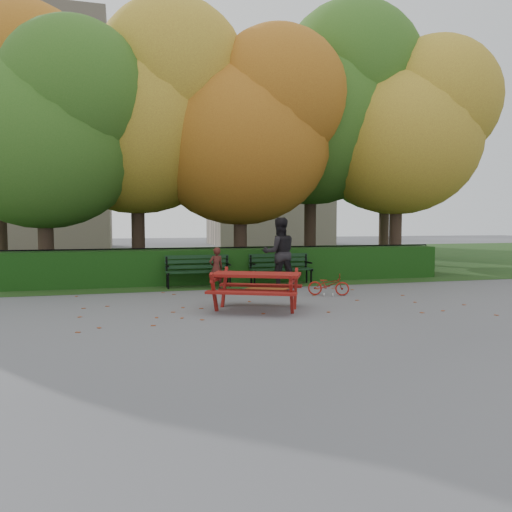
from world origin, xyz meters
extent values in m
plane|color=slate|center=(0.00, 0.00, 0.00)|extent=(90.00, 90.00, 0.00)
plane|color=#1A3D14|center=(0.00, 14.00, 0.01)|extent=(90.00, 90.00, 0.00)
cube|color=#C5B09D|center=(-9.00, 26.00, 7.50)|extent=(10.00, 7.00, 15.00)
cube|color=#C5B09D|center=(8.00, 28.00, 6.00)|extent=(9.00, 6.00, 12.00)
cube|color=black|center=(0.00, 4.50, 0.50)|extent=(13.00, 0.90, 1.00)
cube|color=black|center=(0.00, 5.30, 0.08)|extent=(14.00, 0.04, 0.04)
cube|color=black|center=(0.00, 5.30, 1.00)|extent=(14.00, 0.04, 0.04)
cylinder|color=black|center=(-6.50, 5.30, 0.50)|extent=(0.03, 0.03, 1.00)
cylinder|color=black|center=(-3.00, 5.30, 0.50)|extent=(0.03, 0.03, 1.00)
cylinder|color=black|center=(0.00, 5.30, 0.50)|extent=(0.03, 0.03, 1.00)
cylinder|color=black|center=(3.00, 5.30, 0.50)|extent=(0.03, 0.03, 1.00)
cylinder|color=black|center=(6.50, 5.30, 0.50)|extent=(0.03, 0.03, 1.00)
cylinder|color=#2F201A|center=(-5.50, 5.80, 1.31)|extent=(0.44, 0.44, 2.62)
ellipsoid|color=#2A5719|center=(-5.50, 5.80, 4.12)|extent=(5.60, 5.60, 5.04)
sphere|color=#2A5719|center=(-4.52, 5.10, 5.38)|extent=(4.20, 4.20, 4.20)
cylinder|color=#2F201A|center=(-2.80, 7.00, 1.57)|extent=(0.44, 0.44, 3.15)
ellipsoid|color=olive|center=(-2.80, 7.00, 4.95)|extent=(6.40, 6.40, 5.76)
sphere|color=olive|center=(-1.68, 6.20, 6.39)|extent=(4.80, 4.80, 4.80)
cylinder|color=#2F201A|center=(0.50, 6.20, 1.40)|extent=(0.44, 0.44, 2.80)
ellipsoid|color=brown|center=(0.50, 6.20, 4.40)|extent=(6.00, 6.00, 5.40)
sphere|color=brown|center=(1.55, 5.45, 5.75)|extent=(4.50, 4.50, 4.50)
cylinder|color=#2F201A|center=(3.50, 7.50, 1.75)|extent=(0.44, 0.44, 3.50)
ellipsoid|color=#2A5719|center=(3.50, 7.50, 5.50)|extent=(6.80, 6.80, 6.12)
sphere|color=#2A5719|center=(4.69, 6.65, 7.03)|extent=(5.10, 5.10, 5.10)
cylinder|color=#2F201A|center=(6.20, 6.00, 1.49)|extent=(0.44, 0.44, 2.97)
ellipsoid|color=olive|center=(6.20, 6.00, 4.68)|extent=(5.80, 5.80, 5.22)
sphere|color=olive|center=(7.21, 5.28, 5.98)|extent=(4.35, 4.35, 4.35)
cylinder|color=#2F201A|center=(-7.50, 9.50, 1.66)|extent=(0.44, 0.44, 3.32)
sphere|color=brown|center=(-6.35, 8.68, 6.71)|extent=(4.95, 4.95, 4.95)
cylinder|color=#2F201A|center=(8.00, 10.00, 1.57)|extent=(0.44, 0.44, 3.15)
ellipsoid|color=#2A5719|center=(8.00, 10.00, 4.95)|extent=(6.00, 6.00, 5.40)
sphere|color=#2A5719|center=(9.05, 9.25, 6.30)|extent=(4.50, 4.50, 4.50)
cube|color=black|center=(-1.30, 3.42, 0.44)|extent=(1.80, 0.12, 0.04)
cube|color=black|center=(-1.30, 3.60, 0.44)|extent=(1.80, 0.12, 0.04)
cube|color=black|center=(-1.30, 3.78, 0.44)|extent=(1.80, 0.12, 0.04)
cube|color=black|center=(-1.30, 3.87, 0.55)|extent=(1.80, 0.05, 0.10)
cube|color=black|center=(-1.30, 3.87, 0.70)|extent=(1.80, 0.05, 0.10)
cube|color=black|center=(-1.30, 3.87, 0.83)|extent=(1.80, 0.05, 0.10)
cube|color=black|center=(-2.15, 3.60, 0.42)|extent=(0.05, 0.55, 0.06)
cube|color=black|center=(-2.15, 3.87, 0.65)|extent=(0.05, 0.05, 0.41)
cylinder|color=black|center=(-2.15, 3.42, 0.22)|extent=(0.05, 0.05, 0.44)
cylinder|color=black|center=(-2.15, 3.78, 0.22)|extent=(0.05, 0.05, 0.44)
cube|color=black|center=(-2.15, 3.62, 0.62)|extent=(0.05, 0.45, 0.04)
cube|color=black|center=(-0.45, 3.60, 0.42)|extent=(0.05, 0.55, 0.06)
cube|color=black|center=(-0.45, 3.87, 0.65)|extent=(0.05, 0.05, 0.41)
cylinder|color=black|center=(-0.45, 3.42, 0.22)|extent=(0.05, 0.05, 0.44)
cylinder|color=black|center=(-0.45, 3.78, 0.22)|extent=(0.05, 0.05, 0.44)
cube|color=black|center=(-0.45, 3.62, 0.62)|extent=(0.05, 0.45, 0.04)
cube|color=black|center=(1.10, 3.42, 0.44)|extent=(1.80, 0.12, 0.04)
cube|color=black|center=(1.10, 3.60, 0.44)|extent=(1.80, 0.12, 0.04)
cube|color=black|center=(1.10, 3.78, 0.44)|extent=(1.80, 0.12, 0.04)
cube|color=black|center=(1.10, 3.87, 0.55)|extent=(1.80, 0.05, 0.10)
cube|color=black|center=(1.10, 3.87, 0.70)|extent=(1.80, 0.05, 0.10)
cube|color=black|center=(1.10, 3.87, 0.83)|extent=(1.80, 0.05, 0.10)
cube|color=black|center=(0.25, 3.60, 0.42)|extent=(0.05, 0.55, 0.06)
cube|color=black|center=(0.25, 3.87, 0.65)|extent=(0.05, 0.05, 0.41)
cylinder|color=black|center=(0.25, 3.42, 0.22)|extent=(0.05, 0.05, 0.44)
cylinder|color=black|center=(0.25, 3.78, 0.22)|extent=(0.05, 0.05, 0.44)
cube|color=black|center=(0.25, 3.62, 0.62)|extent=(0.05, 0.45, 0.04)
cube|color=black|center=(1.95, 3.60, 0.42)|extent=(0.05, 0.55, 0.06)
cube|color=black|center=(1.95, 3.87, 0.65)|extent=(0.05, 0.05, 0.41)
cylinder|color=black|center=(1.95, 3.42, 0.22)|extent=(0.05, 0.05, 0.44)
cylinder|color=black|center=(1.95, 3.78, 0.22)|extent=(0.05, 0.05, 0.44)
cube|color=black|center=(1.95, 3.62, 0.62)|extent=(0.05, 0.45, 0.04)
cube|color=maroon|center=(-0.69, -0.21, 0.73)|extent=(1.93, 1.43, 0.06)
cube|color=maroon|center=(-0.94, -0.75, 0.44)|extent=(1.73, 0.98, 0.05)
cube|color=maroon|center=(-0.44, 0.33, 0.44)|extent=(1.73, 0.98, 0.05)
cube|color=maroon|center=(-1.58, -0.29, 0.40)|extent=(0.27, 0.49, 0.87)
cube|color=maroon|center=(-1.20, 0.52, 0.40)|extent=(0.27, 0.49, 0.87)
cube|color=maroon|center=(-1.39, 0.11, 0.66)|extent=(0.62, 1.24, 0.06)
cube|color=maroon|center=(-0.17, -0.94, 0.40)|extent=(0.27, 0.49, 0.87)
cube|color=maroon|center=(0.20, -0.13, 0.40)|extent=(0.27, 0.49, 0.87)
cube|color=maroon|center=(0.01, -0.54, 0.66)|extent=(0.62, 1.24, 0.06)
cube|color=maroon|center=(-0.69, -0.21, 0.40)|extent=(1.47, 0.72, 0.06)
ellipsoid|color=brown|center=(0.38, 2.57, 0.04)|extent=(1.33, 1.01, 0.09)
imported|color=#461B16|center=(-0.89, 3.16, 0.56)|extent=(0.47, 0.37, 1.13)
imported|color=black|center=(0.81, 2.90, 0.96)|extent=(0.97, 0.77, 1.93)
imported|color=maroon|center=(1.57, 1.29, 0.26)|extent=(1.06, 0.73, 0.53)
camera|label=1|loc=(-3.35, -10.03, 1.83)|focal=35.00mm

